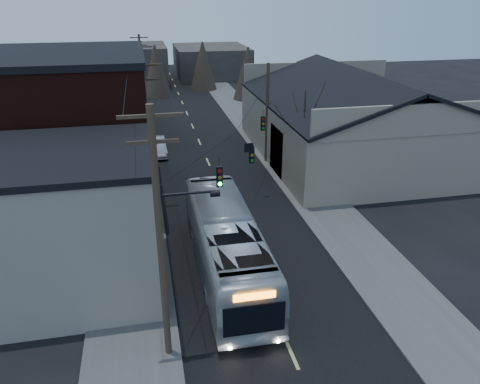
% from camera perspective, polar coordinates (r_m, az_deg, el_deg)
% --- Properties ---
extents(road_surface, '(9.00, 110.00, 0.02)m').
position_cam_1_polar(road_surface, '(45.00, -4.65, 5.36)').
color(road_surface, black).
rests_on(road_surface, ground).
extents(sidewalk_left, '(4.00, 110.00, 0.12)m').
position_cam_1_polar(sidewalk_left, '(44.69, -12.96, 4.77)').
color(sidewalk_left, '#474744').
rests_on(sidewalk_left, ground).
extents(sidewalk_right, '(4.00, 110.00, 0.12)m').
position_cam_1_polar(sidewalk_right, '(46.19, 3.41, 5.94)').
color(sidewalk_right, '#474744').
rests_on(sidewalk_right, ground).
extents(building_clapboard, '(8.00, 8.00, 7.00)m').
position_cam_1_polar(building_clapboard, '(24.17, -19.66, -3.61)').
color(building_clapboard, gray).
rests_on(building_clapboard, ground).
extents(building_brick, '(10.00, 12.00, 10.00)m').
position_cam_1_polar(building_brick, '(34.01, -19.65, 6.86)').
color(building_brick, black).
rests_on(building_brick, ground).
extents(building_left_far, '(9.00, 14.00, 7.00)m').
position_cam_1_polar(building_left_far, '(49.76, -16.82, 10.38)').
color(building_left_far, '#332C28').
rests_on(building_left_far, ground).
extents(warehouse, '(16.16, 20.60, 7.73)m').
position_cam_1_polar(warehouse, '(43.15, 13.69, 7.70)').
color(warehouse, gray).
rests_on(warehouse, ground).
extents(building_far_left, '(10.00, 12.00, 6.00)m').
position_cam_1_polar(building_far_left, '(78.24, -12.76, 14.88)').
color(building_far_left, '#332C28').
rests_on(building_far_left, ground).
extents(building_far_right, '(12.00, 14.00, 5.00)m').
position_cam_1_polar(building_far_right, '(84.15, -3.54, 15.61)').
color(building_far_right, '#332C28').
rests_on(building_far_right, ground).
extents(bare_tree, '(0.40, 0.40, 7.20)m').
position_cam_1_polar(bare_tree, '(36.03, 7.69, 6.58)').
color(bare_tree, black).
rests_on(bare_tree, ground).
extents(utility_lines, '(11.24, 45.28, 10.50)m').
position_cam_1_polar(utility_lines, '(37.75, -8.45, 9.45)').
color(utility_lines, '#382B1E').
rests_on(utility_lines, ground).
extents(bus, '(2.98, 12.64, 3.52)m').
position_cam_1_polar(bus, '(24.48, -1.65, -6.39)').
color(bus, '#A4A9B0').
rests_on(bus, ground).
extents(parked_car, '(1.79, 4.66, 1.51)m').
position_cam_1_polar(parked_car, '(43.57, -10.15, 5.48)').
color(parked_car, '#A4A5AC').
rests_on(parked_car, ground).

